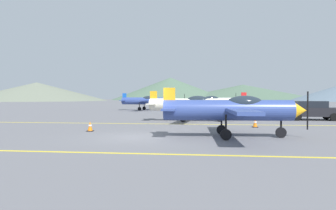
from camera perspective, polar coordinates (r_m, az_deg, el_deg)
The scene contains 13 objects.
ground_plane at distance 15.71m, azimuth -5.10°, elevation -5.83°, with size 400.00×400.00×0.00m, color slate.
apron_line_near at distance 11.46m, azimuth -9.68°, elevation -8.61°, with size 80.00×0.16×0.01m, color yellow.
apron_line_far at distance 22.97m, azimuth -1.32°, elevation -3.45°, with size 80.00×0.16×0.01m, color yellow.
airplane_near at distance 15.74m, azimuth 11.73°, elevation -0.80°, with size 7.10×8.18×2.45m.
airplane_mid at distance 25.49m, azimuth 4.17°, elevation 0.15°, with size 7.14×8.20×2.45m.
airplane_far at distance 35.35m, azimuth 8.75°, elevation 0.54°, with size 7.17×8.18×2.45m.
airplane_back at distance 45.03m, azimuth -4.22°, elevation 0.79°, with size 7.16×8.20×2.45m.
car_sedan at distance 29.34m, azimuth 24.67°, elevation -0.85°, with size 4.36×2.13×1.62m.
traffic_cone_front at distance 18.71m, azimuth -13.96°, elevation -3.78°, with size 0.36×0.36×0.59m.
traffic_cone_side at distance 21.22m, azimuth 15.54°, elevation -3.16°, with size 0.36×0.36×0.59m.
hill_left at distance 152.01m, azimuth -22.71°, elevation 2.27°, with size 62.33×62.33×8.18m, color slate.
hill_centerleft at distance 171.45m, azimuth 0.43°, elevation 2.97°, with size 63.98×63.98×12.12m, color #4C6651.
hill_centerright at distance 175.00m, azimuth 13.45°, elevation 2.27°, with size 81.63×81.63×8.26m, color #4C6651.
Camera 1 is at (3.19, -15.25, 2.04)m, focal length 33.57 mm.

